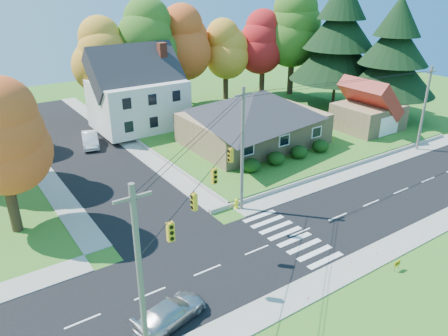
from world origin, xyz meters
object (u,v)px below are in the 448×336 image
object	(u,v)px
white_car	(90,139)
fire_hydrant	(236,204)
silver_sedan	(171,312)
ranch_house	(254,118)

from	to	relation	value
white_car	fire_hydrant	world-z (taller)	white_car
white_car	fire_hydrant	xyz separation A→B (m)	(5.02, -20.55, -0.36)
silver_sedan	white_car	world-z (taller)	white_car
ranch_house	fire_hydrant	xyz separation A→B (m)	(-9.76, -10.49, -2.84)
ranch_house	white_car	bearing A→B (deg)	145.77
silver_sedan	fire_hydrant	world-z (taller)	silver_sedan
ranch_house	silver_sedan	xyz separation A→B (m)	(-20.03, -18.71, -2.62)
white_car	fire_hydrant	distance (m)	21.16
ranch_house	silver_sedan	size ratio (longest dim) A/B	3.37
silver_sedan	ranch_house	bearing A→B (deg)	-61.90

